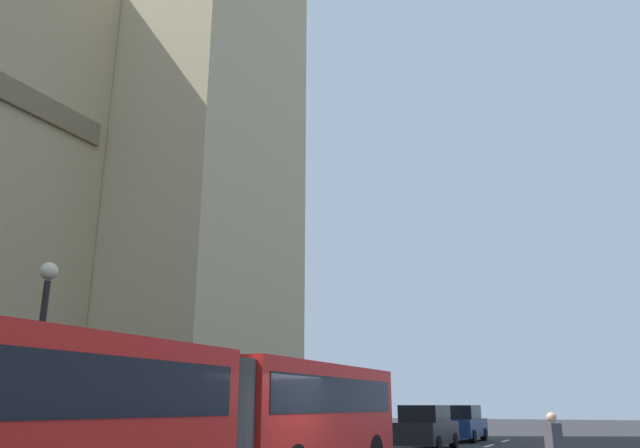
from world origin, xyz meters
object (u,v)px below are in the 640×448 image
(articulated_bus, at_px, (199,410))
(street_lamp, at_px, (39,352))
(sedan_lead, at_px, (427,427))
(sedan_trailing, at_px, (462,423))

(articulated_bus, height_order, street_lamp, street_lamp)
(articulated_bus, distance_m, street_lamp, 4.71)
(sedan_lead, height_order, sedan_trailing, same)
(street_lamp, bearing_deg, sedan_trailing, -10.94)
(sedan_lead, relative_size, sedan_trailing, 1.00)
(articulated_bus, bearing_deg, sedan_trailing, -0.20)
(articulated_bus, xyz_separation_m, sedan_lead, (16.50, -0.09, -0.83))
(articulated_bus, height_order, sedan_trailing, articulated_bus)
(sedan_lead, bearing_deg, street_lamp, 164.78)
(articulated_bus, bearing_deg, sedan_lead, -0.32)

